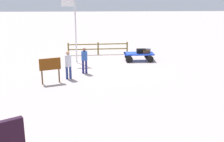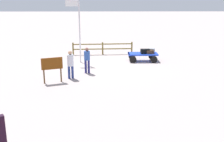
% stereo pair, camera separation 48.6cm
% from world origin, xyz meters
% --- Properties ---
extents(ground_plane, '(120.00, 120.00, 0.00)m').
position_xyz_m(ground_plane, '(0.00, 0.00, 0.00)').
color(ground_plane, '#AF9E99').
extents(luggage_cart, '(2.17, 1.17, 0.60)m').
position_xyz_m(luggage_cart, '(-2.48, -1.29, 0.44)').
color(luggage_cart, blue).
rests_on(luggage_cart, ground).
extents(suitcase_dark, '(0.66, 0.38, 0.33)m').
position_xyz_m(suitcase_dark, '(-2.65, -1.20, 0.76)').
color(suitcase_dark, black).
rests_on(suitcase_dark, luggage_cart).
extents(suitcase_navy, '(0.50, 0.40, 0.33)m').
position_xyz_m(suitcase_navy, '(-3.17, -1.42, 0.76)').
color(suitcase_navy, gray).
rests_on(suitcase_navy, luggage_cart).
extents(suitcase_olive, '(0.57, 0.46, 0.25)m').
position_xyz_m(suitcase_olive, '(-2.99, -1.20, 0.72)').
color(suitcase_olive, '#463020').
rests_on(suitcase_olive, luggage_cart).
extents(worker_lead, '(0.42, 0.42, 1.66)m').
position_xyz_m(worker_lead, '(2.22, 2.99, 0.98)').
color(worker_lead, navy).
rests_on(worker_lead, ground).
extents(worker_trailing, '(0.43, 0.43, 1.63)m').
position_xyz_m(worker_trailing, '(1.34, 1.87, 0.97)').
color(worker_trailing, navy).
rests_on(worker_trailing, ground).
extents(flagpole, '(0.97, 0.10, 4.60)m').
position_xyz_m(flagpole, '(2.15, -0.98, 2.76)').
color(flagpole, silver).
rests_on(flagpole, ground).
extents(signboard, '(1.12, 0.46, 1.43)m').
position_xyz_m(signboard, '(3.13, 3.74, 0.97)').
color(signboard, '#4C3319').
rests_on(signboard, ground).
extents(wooden_fence, '(4.91, 0.41, 1.01)m').
position_xyz_m(wooden_fence, '(0.49, -3.67, 0.59)').
color(wooden_fence, brown).
rests_on(wooden_fence, ground).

